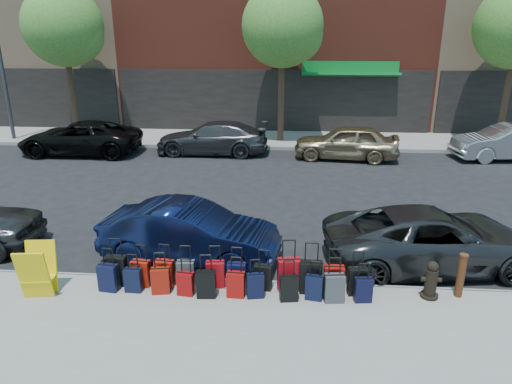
# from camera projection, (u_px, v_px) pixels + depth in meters

# --- Properties ---
(ground) EXTENTS (120.00, 120.00, 0.00)m
(ground) POSITION_uv_depth(u_px,v_px,m) (255.00, 211.00, 13.91)
(ground) COLOR black
(ground) RESTS_ON ground
(sidewalk_near) EXTENTS (60.00, 4.00, 0.15)m
(sidewalk_near) POSITION_uv_depth(u_px,v_px,m) (224.00, 344.00, 7.75)
(sidewalk_near) COLOR gray
(sidewalk_near) RESTS_ON ground
(sidewalk_far) EXTENTS (60.00, 4.00, 0.15)m
(sidewalk_far) POSITION_uv_depth(u_px,v_px,m) (271.00, 139.00, 23.32)
(sidewalk_far) COLOR gray
(sidewalk_far) RESTS_ON ground
(curb_near) EXTENTS (60.00, 0.08, 0.15)m
(curb_near) POSITION_uv_depth(u_px,v_px,m) (238.00, 283.00, 9.65)
(curb_near) COLOR gray
(curb_near) RESTS_ON ground
(curb_far) EXTENTS (60.00, 0.08, 0.15)m
(curb_far) POSITION_uv_depth(u_px,v_px,m) (269.00, 148.00, 21.42)
(curb_far) COLOR gray
(curb_far) RESTS_ON ground
(tree_left) EXTENTS (3.80, 3.80, 7.27)m
(tree_left) POSITION_uv_depth(u_px,v_px,m) (67.00, 29.00, 21.87)
(tree_left) COLOR black
(tree_left) RESTS_ON sidewalk_far
(tree_center) EXTENTS (3.80, 3.80, 7.27)m
(tree_center) POSITION_uv_depth(u_px,v_px,m) (285.00, 28.00, 21.09)
(tree_center) COLOR black
(tree_center) RESTS_ON sidewalk_far
(streetlight) EXTENTS (2.59, 0.18, 8.00)m
(streetlight) POSITION_uv_depth(u_px,v_px,m) (2.00, 45.00, 21.67)
(streetlight) COLOR #333338
(streetlight) RESTS_ON sidewalk_far
(suitcase_front_0) EXTENTS (0.42, 0.24, 1.01)m
(suitcase_front_0) POSITION_uv_depth(u_px,v_px,m) (117.00, 270.00, 9.38)
(suitcase_front_0) COLOR black
(suitcase_front_0) RESTS_ON sidewalk_near
(suitcase_front_1) EXTENTS (0.39, 0.24, 0.90)m
(suitcase_front_1) POSITION_uv_depth(u_px,v_px,m) (141.00, 273.00, 9.34)
(suitcase_front_1) COLOR #9C180A
(suitcase_front_1) RESTS_ON sidewalk_near
(suitcase_front_2) EXTENTS (0.40, 0.25, 0.92)m
(suitcase_front_2) POSITION_uv_depth(u_px,v_px,m) (165.00, 273.00, 9.33)
(suitcase_front_2) COLOR maroon
(suitcase_front_2) RESTS_ON sidewalk_near
(suitcase_front_3) EXTENTS (0.37, 0.22, 0.87)m
(suitcase_front_3) POSITION_uv_depth(u_px,v_px,m) (186.00, 273.00, 9.36)
(suitcase_front_3) COLOR #424147
(suitcase_front_3) RESTS_ON sidewalk_near
(suitcase_front_4) EXTENTS (0.39, 0.25, 0.90)m
(suitcase_front_4) POSITION_uv_depth(u_px,v_px,m) (215.00, 274.00, 9.30)
(suitcase_front_4) COLOR #A30A10
(suitcase_front_4) RESTS_ON sidewalk_near
(suitcase_front_5) EXTENTS (0.37, 0.21, 0.89)m
(suitcase_front_5) POSITION_uv_depth(u_px,v_px,m) (237.00, 276.00, 9.24)
(suitcase_front_5) COLOR black
(suitcase_front_5) RESTS_ON sidewalk_near
(suitcase_front_6) EXTENTS (0.37, 0.24, 0.85)m
(suitcase_front_6) POSITION_uv_depth(u_px,v_px,m) (263.00, 277.00, 9.22)
(suitcase_front_6) COLOR black
(suitcase_front_6) RESTS_ON sidewalk_near
(suitcase_front_7) EXTENTS (0.48, 0.31, 1.07)m
(suitcase_front_7) POSITION_uv_depth(u_px,v_px,m) (289.00, 274.00, 9.18)
(suitcase_front_7) COLOR #9C0A12
(suitcase_front_7) RESTS_ON sidewalk_near
(suitcase_front_8) EXTENTS (0.45, 0.25, 1.06)m
(suitcase_front_8) POSITION_uv_depth(u_px,v_px,m) (311.00, 277.00, 9.08)
(suitcase_front_8) COLOR black
(suitcase_front_8) RESTS_ON sidewalk_near
(suitcase_front_9) EXTENTS (0.40, 0.22, 0.96)m
(suitcase_front_9) POSITION_uv_depth(u_px,v_px,m) (334.00, 280.00, 9.04)
(suitcase_front_9) COLOR #990C09
(suitcase_front_9) RESTS_ON sidewalk_near
(suitcase_front_10) EXTENTS (0.40, 0.25, 0.91)m
(suitcase_front_10) POSITION_uv_depth(u_px,v_px,m) (357.00, 281.00, 9.03)
(suitcase_front_10) COLOR black
(suitcase_front_10) RESTS_ON sidewalk_near
(suitcase_back_0) EXTENTS (0.41, 0.27, 0.91)m
(suitcase_back_0) POSITION_uv_depth(u_px,v_px,m) (109.00, 278.00, 9.17)
(suitcase_back_0) COLOR black
(suitcase_back_0) RESTS_ON sidewalk_near
(suitcase_back_1) EXTENTS (0.34, 0.20, 0.80)m
(suitcase_back_1) POSITION_uv_depth(u_px,v_px,m) (133.00, 280.00, 9.14)
(suitcase_back_1) COLOR black
(suitcase_back_1) RESTS_ON sidewalk_near
(suitcase_back_2) EXTENTS (0.39, 0.26, 0.86)m
(suitcase_back_2) POSITION_uv_depth(u_px,v_px,m) (161.00, 281.00, 9.08)
(suitcase_back_2) COLOR maroon
(suitcase_back_2) RESTS_ON sidewalk_near
(suitcase_back_3) EXTENTS (0.35, 0.23, 0.77)m
(suitcase_back_3) POSITION_uv_depth(u_px,v_px,m) (186.00, 284.00, 9.02)
(suitcase_back_3) COLOR maroon
(suitcase_back_3) RESTS_ON sidewalk_near
(suitcase_back_4) EXTENTS (0.39, 0.24, 0.89)m
(suitcase_back_4) POSITION_uv_depth(u_px,v_px,m) (206.00, 284.00, 8.94)
(suitcase_back_4) COLOR black
(suitcase_back_4) RESTS_ON sidewalk_near
(suitcase_back_5) EXTENTS (0.36, 0.22, 0.84)m
(suitcase_back_5) POSITION_uv_depth(u_px,v_px,m) (236.00, 284.00, 8.95)
(suitcase_back_5) COLOR #920C09
(suitcase_back_5) RESTS_ON sidewalk_near
(suitcase_back_6) EXTENTS (0.36, 0.25, 0.80)m
(suitcase_back_6) POSITION_uv_depth(u_px,v_px,m) (255.00, 286.00, 8.93)
(suitcase_back_6) COLOR black
(suitcase_back_6) RESTS_ON sidewalk_near
(suitcase_back_7) EXTENTS (0.38, 0.25, 0.83)m
(suitcase_back_7) POSITION_uv_depth(u_px,v_px,m) (289.00, 288.00, 8.83)
(suitcase_back_7) COLOR black
(suitcase_back_7) RESTS_ON sidewalk_near
(suitcase_back_8) EXTENTS (0.36, 0.25, 0.79)m
(suitcase_back_8) POSITION_uv_depth(u_px,v_px,m) (314.00, 288.00, 8.87)
(suitcase_back_8) COLOR black
(suitcase_back_8) RESTS_ON sidewalk_near
(suitcase_back_9) EXTENTS (0.41, 0.27, 0.91)m
(suitcase_back_9) POSITION_uv_depth(u_px,v_px,m) (334.00, 288.00, 8.78)
(suitcase_back_9) COLOR #39383D
(suitcase_back_9) RESTS_ON sidewalk_near
(suitcase_back_10) EXTENTS (0.35, 0.23, 0.79)m
(suitcase_back_10) POSITION_uv_depth(u_px,v_px,m) (363.00, 290.00, 8.79)
(suitcase_back_10) COLOR black
(suitcase_back_10) RESTS_ON sidewalk_near
(fire_hydrant) EXTENTS (0.39, 0.35, 0.77)m
(fire_hydrant) POSITION_uv_depth(u_px,v_px,m) (431.00, 281.00, 8.90)
(fire_hydrant) COLOR black
(fire_hydrant) RESTS_ON sidewalk_near
(bollard) EXTENTS (0.17, 0.17, 0.91)m
(bollard) POSITION_uv_depth(u_px,v_px,m) (461.00, 275.00, 8.89)
(bollard) COLOR #38190C
(bollard) RESTS_ON sidewalk_near
(display_rack) EXTENTS (0.66, 0.71, 1.05)m
(display_rack) POSITION_uv_depth(u_px,v_px,m) (38.00, 271.00, 8.93)
(display_rack) COLOR yellow
(display_rack) RESTS_ON sidewalk_near
(car_near_1) EXTENTS (4.30, 1.98, 1.36)m
(car_near_1) POSITION_uv_depth(u_px,v_px,m) (190.00, 233.00, 10.65)
(car_near_1) COLOR #0C1538
(car_near_1) RESTS_ON ground
(car_near_2) EXTENTS (5.11, 2.88, 1.35)m
(car_near_2) POSITION_uv_depth(u_px,v_px,m) (432.00, 238.00, 10.37)
(car_near_2) COLOR #2E2E30
(car_near_2) RESTS_ON ground
(car_far_0) EXTENTS (5.33, 2.47, 1.48)m
(car_far_0) POSITION_uv_depth(u_px,v_px,m) (80.00, 138.00, 20.46)
(car_far_0) COLOR black
(car_far_0) RESTS_ON ground
(car_far_1) EXTENTS (5.04, 2.12, 1.45)m
(car_far_1) POSITION_uv_depth(u_px,v_px,m) (212.00, 138.00, 20.51)
(car_far_1) COLOR #363639
(car_far_1) RESTS_ON ground
(car_far_2) EXTENTS (4.60, 2.28, 1.51)m
(car_far_2) POSITION_uv_depth(u_px,v_px,m) (346.00, 142.00, 19.60)
(car_far_2) COLOR #977E5C
(car_far_2) RESTS_ON ground
(car_far_3) EXTENTS (4.79, 2.15, 1.53)m
(car_far_3) POSITION_uv_depth(u_px,v_px,m) (509.00, 142.00, 19.50)
(car_far_3) COLOR #B5B7BC
(car_far_3) RESTS_ON ground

